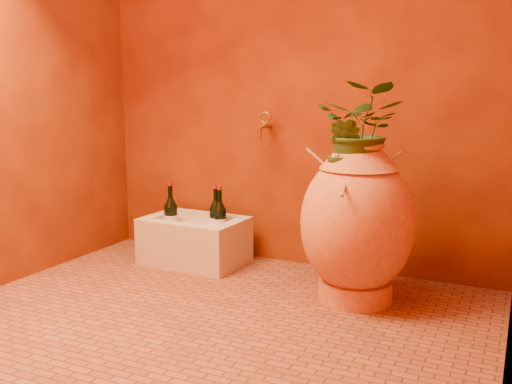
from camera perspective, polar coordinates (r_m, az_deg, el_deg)
The scene contains 10 objects.
floor at distance 2.71m, azimuth -4.61°, elevation -12.56°, with size 2.50×2.50×0.00m, color brown.
wall_back at distance 3.41m, azimuth 3.82°, elevation 13.58°, with size 2.50×0.02×2.50m, color #571A05.
amphora at distance 2.86m, azimuth 10.08°, elevation -3.02°, with size 0.73×0.73×0.81m.
stone_basin at distance 3.52m, azimuth -6.15°, elevation -4.93°, with size 0.61×0.43×0.28m.
wine_bottle_a at distance 3.52m, azimuth -8.51°, elevation -2.55°, with size 0.09×0.09×0.35m.
wine_bottle_b at distance 3.42m, azimuth -3.63°, elevation -2.91°, with size 0.08×0.08×0.33m.
wine_bottle_c at distance 3.45m, azimuth -4.01°, elevation -2.79°, with size 0.08×0.08×0.34m.
wall_tap at distance 3.39m, azimuth 0.80°, elevation 6.73°, with size 0.07×0.15×0.17m.
plant_main at distance 2.80m, azimuth 10.61°, elevation 6.19°, with size 0.41×0.35×0.45m, color #213F16.
plant_side at distance 2.74m, azimuth 8.83°, elevation 3.96°, with size 0.18×0.14×0.32m, color #213F16.
Camera 1 is at (1.27, -2.15, 1.05)m, focal length 40.00 mm.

